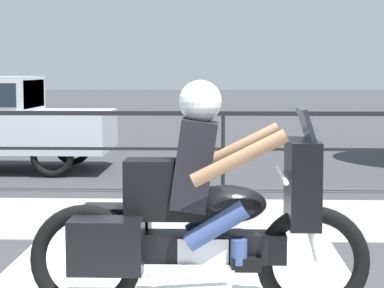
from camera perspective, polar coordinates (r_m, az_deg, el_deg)
The scene contains 3 objects.
sidewalk_band at distance 8.60m, azimuth 2.43°, elevation -5.62°, with size 44.00×2.40×0.01m, color #99968E.
fence_railing at distance 10.08m, azimuth 2.39°, elevation 1.14°, with size 36.00×0.05×1.14m.
motorcycle at distance 5.10m, azimuth 0.38°, elevation -5.48°, with size 2.33×0.76×1.62m.
Camera 1 is at (-0.06, -5.04, 1.68)m, focal length 70.00 mm.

